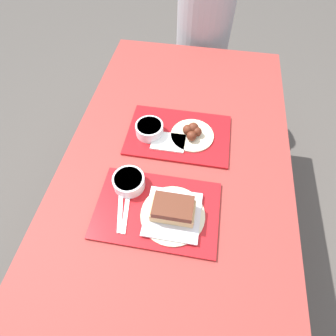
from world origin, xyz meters
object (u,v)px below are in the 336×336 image
(tray_far, at_px, (178,135))
(brisket_sandwich_plate, at_px, (173,212))
(bowl_coleslaw_far, at_px, (149,129))
(person_seated_across, at_px, (204,24))
(tray_near, at_px, (157,210))
(bowl_coleslaw_near, at_px, (129,181))
(wings_plate_far, at_px, (192,133))

(tray_far, relative_size, brisket_sandwich_plate, 1.94)
(bowl_coleslaw_far, bearing_deg, brisket_sandwich_plate, -66.37)
(tray_far, bearing_deg, bowl_coleslaw_far, -172.06)
(brisket_sandwich_plate, relative_size, person_seated_across, 0.32)
(tray_near, xyz_separation_m, bowl_coleslaw_near, (-0.12, 0.08, 0.03))
(bowl_coleslaw_near, bearing_deg, tray_far, 63.14)
(tray_far, distance_m, bowl_coleslaw_far, 0.13)
(bowl_coleslaw_near, bearing_deg, bowl_coleslaw_far, 85.44)
(tray_far, bearing_deg, tray_near, -93.72)
(tray_near, distance_m, bowl_coleslaw_near, 0.15)
(bowl_coleslaw_far, bearing_deg, person_seated_across, 80.70)
(brisket_sandwich_plate, height_order, person_seated_across, person_seated_across)
(tray_near, relative_size, person_seated_across, 0.63)
(tray_near, bearing_deg, bowl_coleslaw_near, 146.54)
(bowl_coleslaw_near, relative_size, bowl_coleslaw_far, 1.00)
(tray_near, bearing_deg, bowl_coleslaw_far, 105.94)
(bowl_coleslaw_near, bearing_deg, person_seated_across, 81.75)
(wings_plate_far, bearing_deg, bowl_coleslaw_near, -125.50)
(person_seated_across, bearing_deg, bowl_coleslaw_far, -99.30)
(tray_far, height_order, bowl_coleslaw_near, bowl_coleslaw_near)
(tray_near, xyz_separation_m, wings_plate_far, (0.08, 0.38, 0.02))
(bowl_coleslaw_far, xyz_separation_m, wings_plate_far, (0.19, 0.02, -0.01))
(tray_far, bearing_deg, brisket_sandwich_plate, -84.69)
(tray_far, bearing_deg, person_seated_across, 88.21)
(brisket_sandwich_plate, bearing_deg, bowl_coleslaw_far, 113.63)
(tray_far, height_order, brisket_sandwich_plate, brisket_sandwich_plate)
(brisket_sandwich_plate, bearing_deg, tray_near, 166.58)
(tray_far, height_order, bowl_coleslaw_far, bowl_coleslaw_far)
(bowl_coleslaw_far, height_order, person_seated_across, person_seated_across)
(tray_far, height_order, person_seated_across, person_seated_across)
(bowl_coleslaw_near, height_order, wings_plate_far, wings_plate_far)
(bowl_coleslaw_far, bearing_deg, tray_near, -74.06)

